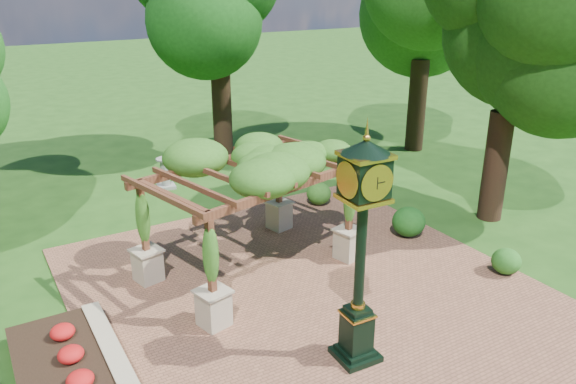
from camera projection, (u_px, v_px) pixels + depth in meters
ground at (349, 326)px, 11.82m from camera, size 120.00×120.00×0.00m
brick_plaza at (322, 303)px, 12.62m from camera, size 10.00×12.00×0.04m
border_wall at (123, 379)px, 9.95m from camera, size 0.35×5.00×0.40m
pedestal_clock at (362, 234)px, 9.86m from camera, size 0.91×0.91×4.42m
pergola at (250, 172)px, 13.16m from camera, size 5.60×4.21×3.16m
sundial at (165, 175)px, 19.41m from camera, size 0.67×0.67×1.07m
shrub_front at (506, 261)px, 13.75m from camera, size 0.90×0.90×0.64m
shrub_mid at (409, 222)px, 15.73m from camera, size 1.03×1.03×0.84m
shrub_back at (319, 194)px, 17.95m from camera, size 0.81×0.81×0.71m
tree_east_near at (516, 19)px, 15.06m from camera, size 4.21×4.21×8.51m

